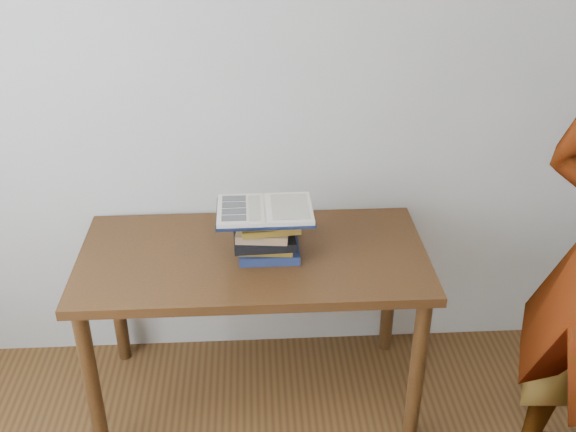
{
  "coord_description": "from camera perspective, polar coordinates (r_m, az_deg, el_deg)",
  "views": [
    {
      "loc": [
        0.13,
        -0.87,
        2.15
      ],
      "look_at": [
        0.25,
        1.31,
        0.94
      ],
      "focal_mm": 42.0,
      "sensor_mm": 36.0,
      "label": 1
    }
  ],
  "objects": [
    {
      "name": "room_shell",
      "position": [
        1.05,
        -14.3,
        -1.92
      ],
      "size": [
        3.54,
        3.54,
        2.62
      ],
      "color": "#AEAEA5",
      "rests_on": "ground"
    },
    {
      "name": "book_stack",
      "position": [
        2.59,
        -1.79,
        -1.69
      ],
      "size": [
        0.26,
        0.19,
        0.19
      ],
      "color": "#162144",
      "rests_on": "desk"
    },
    {
      "name": "desk",
      "position": [
        2.71,
        -2.93,
        -4.93
      ],
      "size": [
        1.37,
        0.69,
        0.74
      ],
      "color": "#492712",
      "rests_on": "ground"
    },
    {
      "name": "open_book",
      "position": [
        2.53,
        -1.96,
        0.47
      ],
      "size": [
        0.37,
        0.26,
        0.03
      ],
      "rotation": [
        0.0,
        0.0,
        0.01
      ],
      "color": "black",
      "rests_on": "book_stack"
    }
  ]
}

